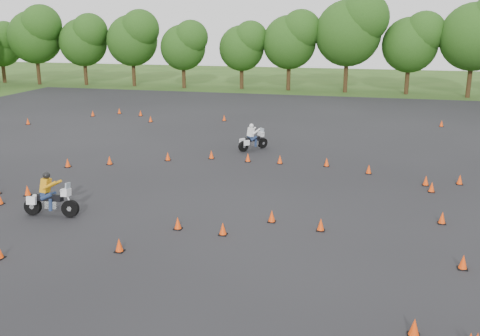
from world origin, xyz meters
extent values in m
plane|color=#2D5119|center=(0.00, 0.00, 0.00)|extent=(140.00, 140.00, 0.00)
plane|color=black|center=(0.00, 6.00, 0.01)|extent=(62.00, 62.00, 0.00)
cone|color=#FF440A|center=(8.34, 6.30, 0.23)|extent=(0.26, 0.26, 0.45)
cone|color=#FF440A|center=(9.74, 7.83, 0.23)|extent=(0.26, 0.26, 0.45)
cone|color=#FF440A|center=(-2.47, -2.96, 0.23)|extent=(0.26, 0.26, 0.45)
cone|color=#FF440A|center=(-12.56, 21.57, 0.23)|extent=(0.26, 0.26, 0.45)
cone|color=#FF440A|center=(-0.90, 9.54, 0.23)|extent=(0.26, 0.26, 0.45)
cone|color=#FF440A|center=(-3.04, 9.71, 0.23)|extent=(0.26, 0.26, 0.45)
cone|color=#FF440A|center=(-9.89, 6.21, 0.23)|extent=(0.26, 0.26, 0.45)
cone|color=#FF440A|center=(5.55, 8.68, 0.23)|extent=(0.26, 0.26, 0.45)
cone|color=#FF440A|center=(8.52, -1.62, 0.23)|extent=(0.26, 0.26, 0.45)
cone|color=#FF440A|center=(3.91, 0.50, 0.23)|extent=(0.26, 0.26, 0.45)
cone|color=#FF440A|center=(8.34, 2.31, 0.23)|extent=(0.26, 0.26, 0.45)
cone|color=#FF440A|center=(-10.72, 19.28, 0.23)|extent=(0.26, 0.26, 0.45)
cone|color=#FF440A|center=(-7.99, 7.21, 0.23)|extent=(0.26, 0.26, 0.45)
cone|color=#FF440A|center=(0.52, -0.74, 0.23)|extent=(0.26, 0.26, 0.45)
cone|color=#FF440A|center=(6.78, -5.81, 0.23)|extent=(0.26, 0.26, 0.45)
cone|color=#FF440A|center=(-5.26, 8.75, 0.23)|extent=(0.26, 0.26, 0.45)
cone|color=#FF440A|center=(10.56, 22.59, 0.23)|extent=(0.26, 0.26, 0.45)
cone|color=#FF440A|center=(-9.06, 1.53, 0.23)|extent=(0.26, 0.26, 0.45)
cone|color=#FF440A|center=(2.00, 0.94, 0.23)|extent=(0.26, 0.26, 0.45)
cone|color=#FF440A|center=(0.86, 9.55, 0.23)|extent=(0.26, 0.26, 0.45)
cone|color=#FF440A|center=(-9.49, 0.23, 0.23)|extent=(0.26, 0.26, 0.45)
cone|color=#FF440A|center=(3.36, 9.59, 0.23)|extent=(0.26, 0.26, 0.45)
cone|color=#FF440A|center=(-19.19, 16.21, 0.23)|extent=(0.26, 0.26, 0.45)
cone|color=#FF440A|center=(8.17, 7.27, 0.23)|extent=(0.26, 0.26, 0.45)
cone|color=#FF440A|center=(-14.70, 22.15, 0.23)|extent=(0.26, 0.26, 0.45)
cone|color=#FF440A|center=(-1.25, -0.61, 0.23)|extent=(0.26, 0.26, 0.45)
cone|color=#FF440A|center=(-16.23, 20.51, 0.23)|extent=(0.26, 0.26, 0.45)
cone|color=#FF440A|center=(-5.41, 21.08, 0.23)|extent=(0.26, 0.26, 0.45)
camera|label=1|loc=(5.37, -18.04, 7.50)|focal=40.00mm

